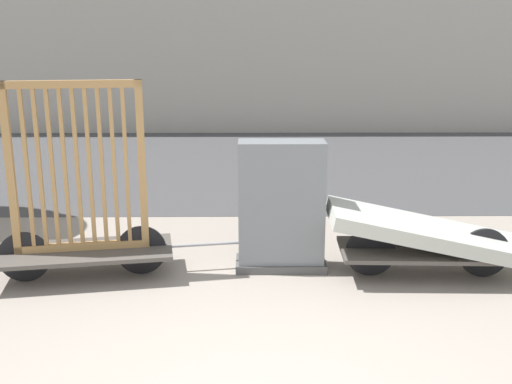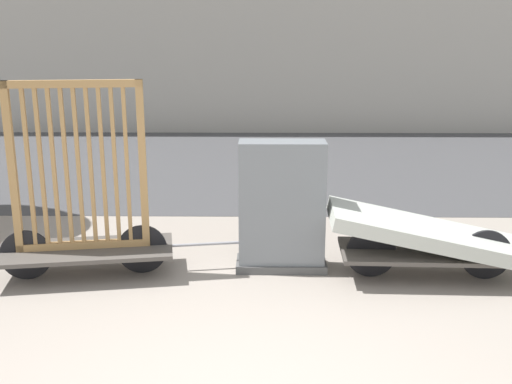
{
  "view_description": "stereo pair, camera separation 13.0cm",
  "coord_description": "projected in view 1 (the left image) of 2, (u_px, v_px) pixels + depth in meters",
  "views": [
    {
      "loc": [
        -0.06,
        -3.09,
        2.26
      ],
      "look_at": [
        0.0,
        2.39,
        0.86
      ],
      "focal_mm": 42.0,
      "sensor_mm": 36.0,
      "label": 1
    },
    {
      "loc": [
        0.07,
        -3.09,
        2.26
      ],
      "look_at": [
        0.0,
        2.39,
        0.86
      ],
      "focal_mm": 42.0,
      "sensor_mm": 36.0,
      "label": 2
    }
  ],
  "objects": [
    {
      "name": "road_strip",
      "position": [
        253.0,
        162.0,
        11.32
      ],
      "size": [
        56.0,
        7.2,
        0.01
      ],
      "color": "#424244",
      "rests_on": "ground_plane"
    },
    {
      "name": "bike_cart_with_mattress",
      "position": [
        429.0,
        237.0,
        5.79
      ],
      "size": [
        2.53,
        0.88,
        0.71
      ],
      "rotation": [
        0.0,
        0.0,
        -0.04
      ],
      "color": "#4C4742",
      "rests_on": "ground_plane"
    },
    {
      "name": "utility_cabinet",
      "position": [
        281.0,
        210.0,
        5.95
      ],
      "size": [
        0.91,
        0.41,
        1.3
      ],
      "color": "#4C4C4C",
      "rests_on": "ground_plane"
    },
    {
      "name": "bike_cart_with_bedframe",
      "position": [
        82.0,
        215.0,
        5.7
      ],
      "size": [
        2.42,
        0.99,
        1.9
      ],
      "rotation": [
        0.0,
        0.0,
        0.16
      ],
      "color": "#4C4742",
      "rests_on": "ground_plane"
    }
  ]
}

